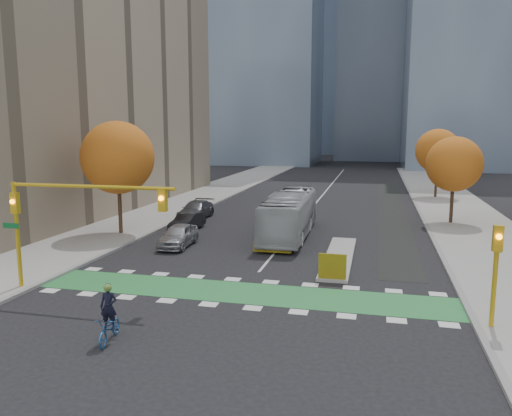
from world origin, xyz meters
The scene contains 24 objects.
ground centered at (0.00, 0.00, 0.00)m, with size 300.00×300.00×0.00m, color black.
sidewalk_west centered at (-13.50, 20.00, 0.07)m, with size 7.00×120.00×0.15m, color gray.
sidewalk_east centered at (13.50, 20.00, 0.07)m, with size 7.00×120.00×0.15m, color gray.
curb_west centered at (-10.00, 20.00, 0.07)m, with size 0.30×120.00×0.16m, color gray.
curb_east centered at (10.00, 20.00, 0.07)m, with size 0.30×120.00×0.16m, color gray.
bike_crossing centered at (0.00, 1.50, 0.01)m, with size 20.00×3.00×0.01m, color #297D3B.
centre_line centered at (0.00, 40.00, 0.01)m, with size 0.15×70.00×0.01m, color silver.
bike_lane_paint centered at (7.50, 30.00, 0.01)m, with size 2.50×50.00×0.01m, color black.
median_island centered at (4.00, 9.00, 0.08)m, with size 1.60×10.00×0.16m, color gray.
hazard_board centered at (4.00, 4.20, 0.80)m, with size 1.40×0.12×1.30m, color yellow.
building_west centered at (-24.00, 22.00, 12.50)m, with size 16.00×44.00×25.00m, color gray.
tower_nw centered at (-18.00, 90.00, 35.00)m, with size 22.00×22.00×70.00m, color #47566B.
tower_ne centered at (20.00, 85.00, 30.00)m, with size 18.00×24.00×60.00m, color #47566B.
tower_far centered at (-4.00, 140.00, 40.00)m, with size 26.00×26.00×80.00m, color #47566B.
tree_west centered at (-12.00, 12.00, 5.62)m, with size 5.20×5.20×8.22m.
tree_east_near centered at (12.00, 22.00, 4.86)m, with size 4.40×4.40×7.08m.
tree_east_far centered at (12.50, 38.00, 5.24)m, with size 4.80×4.80×7.65m.
traffic_signal_west centered at (-7.93, -0.51, 4.03)m, with size 8.53×0.56×5.20m.
traffic_signal_east centered at (10.50, -0.51, 2.73)m, with size 0.35×0.43×4.10m.
cyclist centered at (-3.23, -4.92, 0.72)m, with size 0.93×1.96×2.17m.
bus centered at (0.06, 14.34, 1.59)m, with size 2.68×11.44×3.19m, color #ACB1B4.
parked_car_a centered at (-6.50, 9.56, 0.74)m, with size 1.74×4.33×1.48m, color #A5A6AA.
parked_car_b centered at (-7.85, 14.56, 0.66)m, with size 1.40×4.01×1.32m, color black.
parked_car_c centered at (-9.00, 19.56, 0.75)m, with size 2.09×5.14×1.49m, color #4D4D52.
Camera 1 is at (5.97, -20.37, 7.67)m, focal length 35.00 mm.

